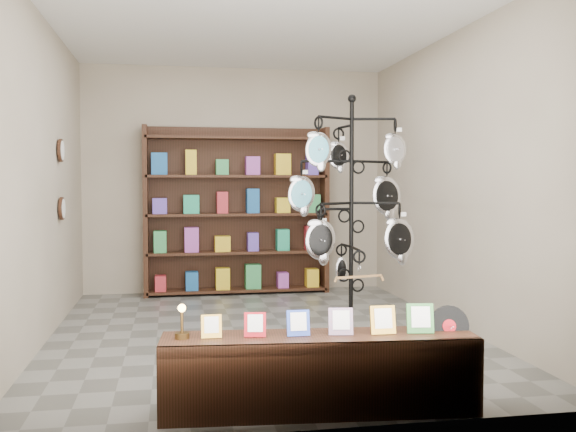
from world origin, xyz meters
The scene contains 6 objects.
ground centered at (0.00, 0.00, 0.00)m, with size 5.00×5.00×0.00m, color slate.
room_envelope centered at (0.00, 0.00, 1.85)m, with size 5.00×5.00×5.00m.
display_tree centered at (0.69, -0.77, 1.29)m, with size 1.14×1.03×2.23m.
front_shelf centered at (0.07, -2.20, 0.25)m, with size 2.04×0.58×0.71m.
back_shelving centered at (0.00, 2.30, 1.03)m, with size 2.42×0.36×2.20m.
wall_clocks centered at (-1.97, 0.80, 1.50)m, with size 0.03×0.24×0.84m.
Camera 1 is at (-0.85, -6.15, 1.47)m, focal length 40.00 mm.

